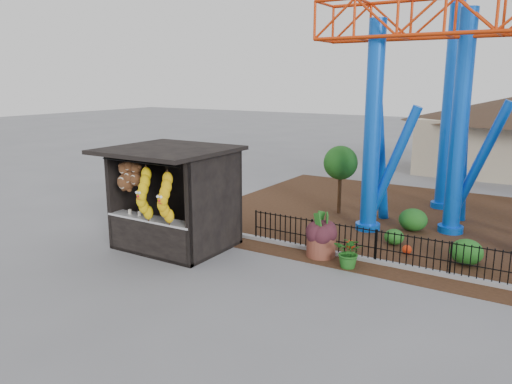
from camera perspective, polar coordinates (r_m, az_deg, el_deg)
The scene contains 10 objects.
ground at distance 13.33m, azimuth -2.49°, elevation -9.77°, with size 120.00×120.00×0.00m, color slate.
mulch_bed at distance 19.08m, azimuth 21.75°, elevation -3.67°, with size 18.00×12.00×0.02m, color #331E11.
curb at distance 14.39m, azimuth 18.05°, elevation -8.43°, with size 18.00×0.18×0.12m, color gray.
prize_booth at distance 15.31m, azimuth -9.95°, elevation -0.94°, with size 3.50×3.40×3.12m.
picket_fence at distance 14.08m, azimuth 21.75°, elevation -7.28°, with size 12.20×0.06×1.00m, color black, non-canonical shape.
roller_coaster at distance 18.51m, azimuth 27.11°, elevation 15.56°, with size 11.00×6.37×10.82m.
terracotta_planter at distance 14.86m, azimuth 7.44°, elevation -6.18°, with size 0.85×0.85×0.62m, color brown.
planter_foliage at distance 14.67m, azimuth 7.51°, elevation -3.86°, with size 0.70×0.70×0.64m, color #37161D.
potted_plant at distance 14.06m, azimuth 10.67°, elevation -6.77°, with size 0.83×0.72×0.92m, color #234E17.
landscaping at distance 16.48m, azimuth 22.42°, elevation -5.04°, with size 7.50×3.72×0.77m.
Camera 1 is at (6.99, -10.14, 5.11)m, focal length 35.00 mm.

